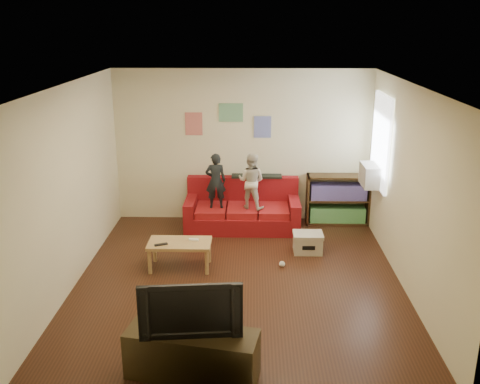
{
  "coord_description": "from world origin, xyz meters",
  "views": [
    {
      "loc": [
        0.19,
        -6.72,
        3.48
      ],
      "look_at": [
        0.0,
        0.8,
        1.05
      ],
      "focal_mm": 40.0,
      "sensor_mm": 36.0,
      "label": 1
    }
  ],
  "objects_px": {
    "child_b": "(251,181)",
    "television": "(191,307)",
    "sofa": "(243,211)",
    "child_a": "(216,181)",
    "bookshelf": "(338,202)",
    "file_box": "(308,243)",
    "tv_stand": "(192,354)",
    "coffee_table": "(180,246)"
  },
  "relations": [
    {
      "from": "sofa",
      "to": "child_b",
      "type": "xyz_separation_m",
      "value": [
        0.15,
        -0.17,
        0.6
      ]
    },
    {
      "from": "sofa",
      "to": "tv_stand",
      "type": "bearing_deg",
      "value": -95.86
    },
    {
      "from": "child_a",
      "to": "television",
      "type": "relative_size",
      "value": 0.94
    },
    {
      "from": "sofa",
      "to": "child_a",
      "type": "distance_m",
      "value": 0.77
    },
    {
      "from": "coffee_table",
      "to": "bookshelf",
      "type": "relative_size",
      "value": 0.82
    },
    {
      "from": "television",
      "to": "bookshelf",
      "type": "bearing_deg",
      "value": 58.61
    },
    {
      "from": "child_a",
      "to": "bookshelf",
      "type": "relative_size",
      "value": 0.86
    },
    {
      "from": "sofa",
      "to": "bookshelf",
      "type": "height_order",
      "value": "bookshelf"
    },
    {
      "from": "tv_stand",
      "to": "television",
      "type": "relative_size",
      "value": 1.32
    },
    {
      "from": "sofa",
      "to": "file_box",
      "type": "relative_size",
      "value": 4.27
    },
    {
      "from": "child_a",
      "to": "child_b",
      "type": "bearing_deg",
      "value": 176.56
    },
    {
      "from": "coffee_table",
      "to": "file_box",
      "type": "bearing_deg",
      "value": 17.38
    },
    {
      "from": "child_b",
      "to": "coffee_table",
      "type": "relative_size",
      "value": 1.05
    },
    {
      "from": "child_b",
      "to": "television",
      "type": "xyz_separation_m",
      "value": [
        -0.57,
        -3.99,
        -0.1
      ]
    },
    {
      "from": "bookshelf",
      "to": "television",
      "type": "bearing_deg",
      "value": -115.72
    },
    {
      "from": "coffee_table",
      "to": "bookshelf",
      "type": "bearing_deg",
      "value": 36.47
    },
    {
      "from": "file_box",
      "to": "sofa",
      "type": "bearing_deg",
      "value": 134.42
    },
    {
      "from": "child_b",
      "to": "coffee_table",
      "type": "height_order",
      "value": "child_b"
    },
    {
      "from": "bookshelf",
      "to": "tv_stand",
      "type": "height_order",
      "value": "bookshelf"
    },
    {
      "from": "sofa",
      "to": "television",
      "type": "relative_size",
      "value": 1.94
    },
    {
      "from": "sofa",
      "to": "television",
      "type": "height_order",
      "value": "television"
    },
    {
      "from": "coffee_table",
      "to": "bookshelf",
      "type": "xyz_separation_m",
      "value": [
        2.57,
        1.9,
        0.04
      ]
    },
    {
      "from": "child_a",
      "to": "television",
      "type": "height_order",
      "value": "child_a"
    },
    {
      "from": "child_a",
      "to": "file_box",
      "type": "bearing_deg",
      "value": 145.6
    },
    {
      "from": "coffee_table",
      "to": "tv_stand",
      "type": "xyz_separation_m",
      "value": [
        0.46,
        -2.49,
        -0.1
      ]
    },
    {
      "from": "sofa",
      "to": "coffee_table",
      "type": "height_order",
      "value": "sofa"
    },
    {
      "from": "coffee_table",
      "to": "file_box",
      "type": "distance_m",
      "value": 2.02
    },
    {
      "from": "child_b",
      "to": "television",
      "type": "bearing_deg",
      "value": 102.34
    },
    {
      "from": "child_b",
      "to": "file_box",
      "type": "xyz_separation_m",
      "value": [
        0.89,
        -0.9,
        -0.73
      ]
    },
    {
      "from": "sofa",
      "to": "television",
      "type": "distance_m",
      "value": 4.2
    },
    {
      "from": "child_b",
      "to": "coffee_table",
      "type": "xyz_separation_m",
      "value": [
        -1.03,
        -1.5,
        -0.54
      ]
    },
    {
      "from": "child_a",
      "to": "tv_stand",
      "type": "distance_m",
      "value": 4.04
    },
    {
      "from": "bookshelf",
      "to": "tv_stand",
      "type": "distance_m",
      "value": 4.87
    },
    {
      "from": "child_a",
      "to": "tv_stand",
      "type": "relative_size",
      "value": 0.71
    },
    {
      "from": "bookshelf",
      "to": "file_box",
      "type": "height_order",
      "value": "bookshelf"
    },
    {
      "from": "tv_stand",
      "to": "television",
      "type": "bearing_deg",
      "value": 11.02
    },
    {
      "from": "bookshelf",
      "to": "child_b",
      "type": "bearing_deg",
      "value": -165.43
    },
    {
      "from": "sofa",
      "to": "file_box",
      "type": "height_order",
      "value": "sofa"
    },
    {
      "from": "file_box",
      "to": "tv_stand",
      "type": "bearing_deg",
      "value": -115.42
    },
    {
      "from": "sofa",
      "to": "coffee_table",
      "type": "bearing_deg",
      "value": -117.89
    },
    {
      "from": "television",
      "to": "file_box",
      "type": "bearing_deg",
      "value": 58.92
    },
    {
      "from": "sofa",
      "to": "child_b",
      "type": "distance_m",
      "value": 0.64
    }
  ]
}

